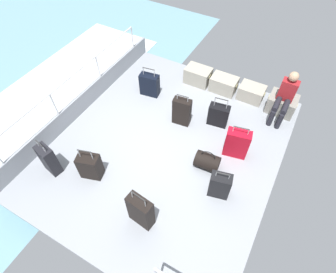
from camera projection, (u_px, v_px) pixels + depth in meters
name	position (u px, v px, depth m)	size (l,w,h in m)	color
ground_plane	(167.00, 145.00, 5.70)	(4.40, 5.20, 0.06)	gray
gunwale_port	(83.00, 102.00, 6.16)	(0.06, 5.20, 0.45)	gray
railing_port	(77.00, 82.00, 5.73)	(0.04, 4.20, 1.02)	silver
sea_wake	(45.00, 99.00, 7.04)	(12.00, 12.00, 0.01)	#6B99A8
cargo_crate_0	(198.00, 76.00, 6.78)	(0.65, 0.42, 0.41)	#9E9989
cargo_crate_1	(224.00, 84.00, 6.59)	(0.65, 0.41, 0.38)	#9E9989
cargo_crate_2	(251.00, 93.00, 6.42)	(0.61, 0.42, 0.35)	#9E9989
cargo_crate_3	(282.00, 104.00, 6.15)	(0.64, 0.49, 0.41)	gray
passenger_seated	(285.00, 96.00, 5.75)	(0.34, 0.66, 1.11)	maroon
suitcase_0	(182.00, 112.00, 5.81)	(0.40, 0.23, 0.79)	black
suitcase_1	(90.00, 166.00, 5.02)	(0.45, 0.36, 0.76)	black
suitcase_2	(141.00, 211.00, 4.38)	(0.44, 0.25, 0.89)	black
suitcase_3	(220.00, 185.00, 4.76)	(0.40, 0.29, 0.68)	black
suitcase_4	(150.00, 85.00, 6.44)	(0.47, 0.28, 0.75)	black
suitcase_5	(237.00, 143.00, 5.28)	(0.49, 0.30, 0.79)	#B70C1E
suitcase_6	(218.00, 115.00, 5.85)	(0.46, 0.27, 0.73)	black
suitcase_7	(49.00, 160.00, 5.03)	(0.37, 0.26, 0.84)	black
duffel_bag	(207.00, 161.00, 5.21)	(0.49, 0.36, 0.47)	black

